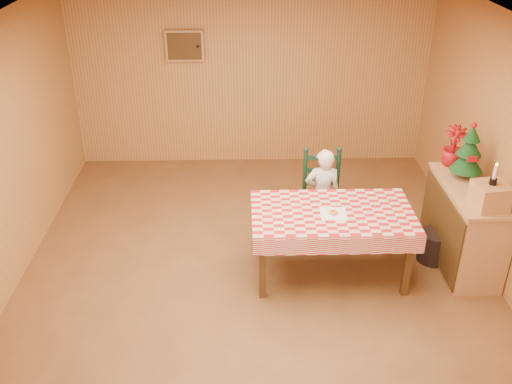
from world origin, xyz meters
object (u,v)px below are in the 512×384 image
seated_child (322,195)px  shelf_unit (464,226)px  ladder_chair (321,197)px  dining_table (332,218)px  storage_bin (434,246)px  crate (490,196)px  christmas_tree (469,153)px

seated_child → shelf_unit: bearing=158.9°
seated_child → shelf_unit: (1.45, -0.56, -0.10)m
ladder_chair → seated_child: seated_child is taller
dining_table → storage_bin: 1.32m
shelf_unit → crate: bearing=-88.8°
shelf_unit → seated_child: bearing=158.9°
dining_table → seated_child: bearing=90.0°
seated_child → christmas_tree: bearing=168.0°
dining_table → crate: bearing=-9.0°
shelf_unit → storage_bin: shelf_unit is taller
shelf_unit → dining_table: bearing=-173.4°
seated_child → crate: (1.46, -0.96, 0.49)m
ladder_chair → christmas_tree: 1.66m
ladder_chair → crate: crate is taller
ladder_chair → christmas_tree: (1.46, -0.37, 0.71)m
seated_child → christmas_tree: (1.46, -0.31, 0.65)m
ladder_chair → christmas_tree: christmas_tree is taller
shelf_unit → christmas_tree: christmas_tree is taller
storage_bin → ladder_chair: bearing=154.7°
ladder_chair → crate: (1.46, -1.02, 0.55)m
crate → storage_bin: 1.03m
seated_child → ladder_chair: bearing=-90.0°
christmas_tree → storage_bin: 1.09m
dining_table → christmas_tree: bearing=16.0°
shelf_unit → christmas_tree: size_ratio=2.00×
crate → ladder_chair: bearing=145.1°
christmas_tree → shelf_unit: bearing=-92.0°
seated_child → shelf_unit: 1.56m
ladder_chair → shelf_unit: (1.45, -0.62, -0.04)m
ladder_chair → shelf_unit: bearing=-23.0°
ladder_chair → storage_bin: ladder_chair is taller
christmas_tree → crate: bearing=-90.0°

